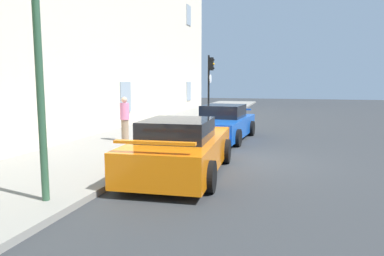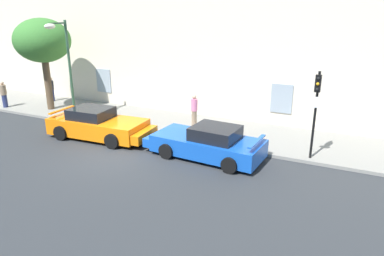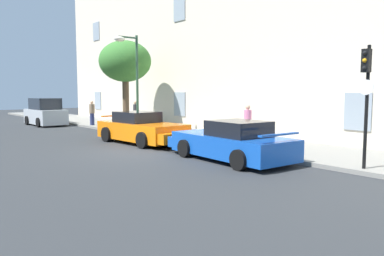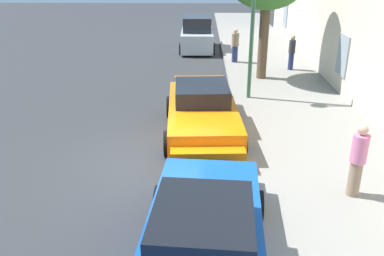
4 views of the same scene
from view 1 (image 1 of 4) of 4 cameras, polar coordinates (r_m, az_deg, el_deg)
ground_plane at (r=11.07m, az=7.59°, el=-5.11°), size 80.00×80.00×0.00m
sidewalk at (r=12.44m, az=-13.24°, el=-3.51°), size 60.00×4.16×0.14m
sportscar_red_lead at (r=9.50m, az=-1.54°, el=-3.20°), size 5.21×2.42×1.45m
sportscar_yellow_flank at (r=14.74m, az=4.49°, el=0.44°), size 5.16×2.44×1.40m
traffic_light at (r=18.96m, az=2.88°, el=7.99°), size 0.44×0.36×3.58m
pedestrian_bystander at (r=13.82m, az=-10.57°, el=1.50°), size 0.45×0.45×1.66m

